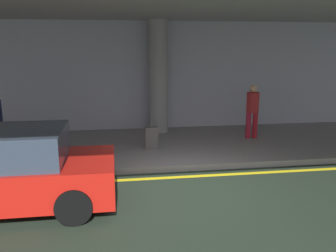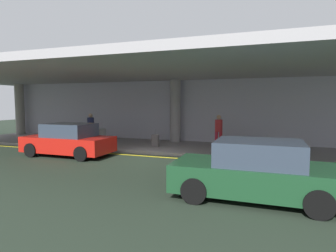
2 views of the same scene
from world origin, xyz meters
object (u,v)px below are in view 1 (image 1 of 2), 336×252
at_px(car_red, 4,172).
at_px(person_waiting_for_ride, 253,108).
at_px(support_column_left_mid, 158,77).
at_px(suitcase_upright_primary, 152,138).
at_px(trash_bin_steel, 32,140).

distance_m(car_red, person_waiting_for_ride, 7.36).
bearing_deg(car_red, person_waiting_for_ride, 30.93).
distance_m(support_column_left_mid, suitcase_upright_primary, 2.57).
height_order(support_column_left_mid, suitcase_upright_primary, support_column_left_mid).
distance_m(car_red, trash_bin_steel, 2.83).
distance_m(support_column_left_mid, trash_bin_steel, 4.50).
bearing_deg(car_red, suitcase_upright_primary, 44.96).
bearing_deg(car_red, support_column_left_mid, 55.25).
relative_size(support_column_left_mid, car_red, 0.89).
bearing_deg(person_waiting_for_ride, trash_bin_steel, -69.54).
bearing_deg(support_column_left_mid, person_waiting_for_ride, -25.41).
relative_size(person_waiting_for_ride, trash_bin_steel, 1.98).
bearing_deg(suitcase_upright_primary, trash_bin_steel, -147.22).
height_order(car_red, trash_bin_steel, car_red).
relative_size(suitcase_upright_primary, trash_bin_steel, 1.06).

